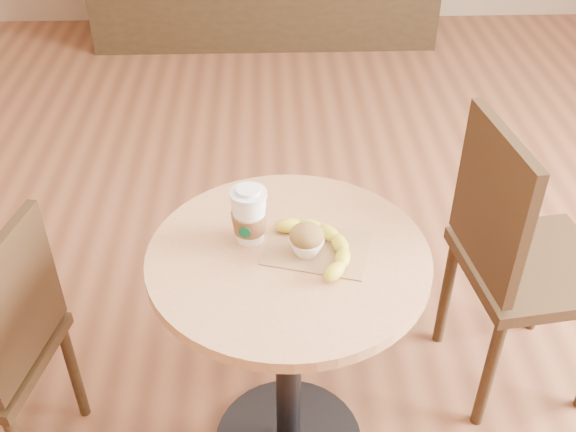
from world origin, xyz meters
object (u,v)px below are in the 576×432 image
object	(u,v)px
coffee_cup	(249,217)
muffin	(307,240)
cafe_table	(289,321)
banana	(316,247)
chair_right	(518,256)

from	to	relation	value
coffee_cup	muffin	distance (m)	0.15
cafe_table	muffin	world-z (taller)	muffin
cafe_table	banana	size ratio (longest dim) A/B	3.13
banana	muffin	bearing A→B (deg)	137.52
cafe_table	coffee_cup	size ratio (longest dim) A/B	5.11
cafe_table	banana	distance (m)	0.26
cafe_table	muffin	size ratio (longest dim) A/B	8.96
chair_right	banana	world-z (taller)	chair_right
coffee_cup	banana	world-z (taller)	coffee_cup
cafe_table	banana	bearing A→B (deg)	-5.40
chair_right	banana	distance (m)	0.71
cafe_table	chair_right	size ratio (longest dim) A/B	0.81
banana	chair_right	bearing A→B (deg)	-1.17
cafe_table	muffin	bearing A→B (deg)	1.64
coffee_cup	muffin	size ratio (longest dim) A/B	1.75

